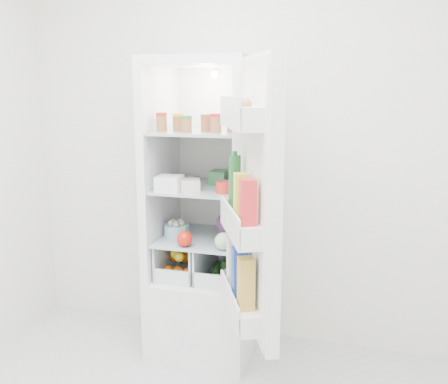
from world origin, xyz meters
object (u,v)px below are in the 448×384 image
(mushroom_bowl, at_px, (177,230))
(fridge_door, at_px, (253,205))
(refrigerator, at_px, (207,246))
(red_cabbage, at_px, (229,223))

(mushroom_bowl, xyz_separation_m, fridge_door, (0.59, -0.52, 0.31))
(refrigerator, distance_m, red_cabbage, 0.21)
(refrigerator, distance_m, mushroom_bowl, 0.22)
(refrigerator, relative_size, mushroom_bowl, 12.07)
(refrigerator, xyz_separation_m, red_cabbage, (0.14, 0.01, 0.16))
(fridge_door, bearing_deg, red_cabbage, 0.18)
(refrigerator, xyz_separation_m, fridge_door, (0.43, -0.61, 0.43))
(red_cabbage, distance_m, mushroom_bowl, 0.32)
(red_cabbage, height_order, mushroom_bowl, red_cabbage)
(refrigerator, relative_size, fridge_door, 1.38)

